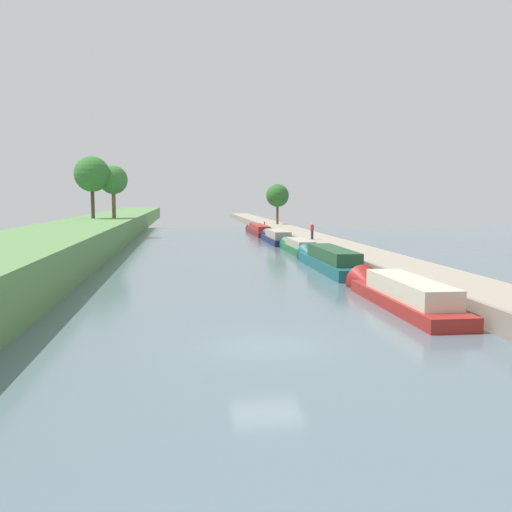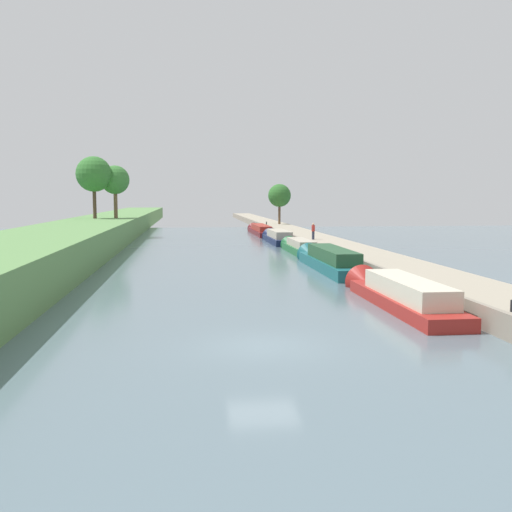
% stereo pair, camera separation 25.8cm
% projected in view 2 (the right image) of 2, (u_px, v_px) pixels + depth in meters
% --- Properties ---
extents(ground_plane, '(160.00, 160.00, 0.00)m').
position_uv_depth(ground_plane, '(263.00, 346.00, 20.35)').
color(ground_plane, slate).
extents(stone_quay, '(0.25, 260.00, 1.02)m').
position_uv_depth(stone_quay, '(504.00, 325.00, 21.35)').
color(stone_quay, gray).
rests_on(stone_quay, ground_plane).
extents(narrowboat_red, '(2.13, 11.89, 2.19)m').
position_uv_depth(narrowboat_red, '(397.00, 293.00, 27.97)').
color(narrowboat_red, maroon).
rests_on(narrowboat_red, ground_plane).
extents(narrowboat_teal, '(2.15, 13.73, 2.29)m').
position_uv_depth(narrowboat_teal, '(328.00, 260.00, 41.92)').
color(narrowboat_teal, '#195B60').
rests_on(narrowboat_teal, ground_plane).
extents(narrowboat_green, '(1.87, 10.82, 1.88)m').
position_uv_depth(narrowboat_green, '(298.00, 247.00, 54.63)').
color(narrowboat_green, '#1E6033').
rests_on(narrowboat_green, ground_plane).
extents(narrowboat_navy, '(2.19, 12.08, 2.19)m').
position_uv_depth(narrowboat_navy, '(277.00, 237.00, 66.59)').
color(narrowboat_navy, '#141E42').
rests_on(narrowboat_navy, ground_plane).
extents(narrowboat_maroon, '(1.99, 16.24, 1.99)m').
position_uv_depth(narrowboat_maroon, '(260.00, 230.00, 81.50)').
color(narrowboat_maroon, maroon).
rests_on(narrowboat_maroon, ground_plane).
extents(tree_rightbank_midnear, '(3.59, 3.59, 6.29)m').
position_uv_depth(tree_rightbank_midnear, '(279.00, 196.00, 90.38)').
color(tree_rightbank_midnear, brown).
rests_on(tree_rightbank_midnear, right_towpath).
extents(tree_leftbank_downstream, '(4.43, 4.43, 7.78)m').
position_uv_depth(tree_leftbank_downstream, '(94.00, 174.00, 71.98)').
color(tree_leftbank_downstream, '#4C3828').
rests_on(tree_leftbank_downstream, left_grassy_bank).
extents(tree_leftbank_upstream, '(3.67, 3.67, 6.73)m').
position_uv_depth(tree_leftbank_upstream, '(115.00, 180.00, 73.70)').
color(tree_leftbank_upstream, brown).
rests_on(tree_leftbank_upstream, left_grassy_bank).
extents(person_walking, '(0.34, 0.34, 1.66)m').
position_uv_depth(person_walking, '(313.00, 231.00, 57.97)').
color(person_walking, '#282D42').
rests_on(person_walking, right_towpath).
extents(mooring_bollard_near, '(0.16, 0.16, 0.45)m').
position_uv_depth(mooring_bollard_near, '(512.00, 306.00, 21.52)').
color(mooring_bollard_near, black).
rests_on(mooring_bollard_near, right_towpath).
extents(mooring_bollard_far, '(0.16, 0.16, 0.45)m').
position_uv_depth(mooring_bollard_far, '(266.00, 223.00, 89.19)').
color(mooring_bollard_far, black).
rests_on(mooring_bollard_far, right_towpath).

